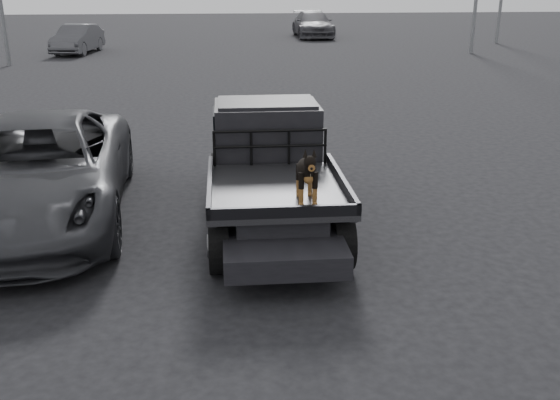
{
  "coord_description": "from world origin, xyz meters",
  "views": [
    {
      "loc": [
        -1.08,
        -7.83,
        3.77
      ],
      "look_at": [
        -0.43,
        -0.61,
        1.15
      ],
      "focal_mm": 40.0,
      "sensor_mm": 36.0,
      "label": 1
    }
  ],
  "objects_px": {
    "flatbed_ute": "(271,196)",
    "distant_car_b": "(313,24)",
    "dog": "(306,174)",
    "parked_suv": "(37,171)",
    "distant_car_a": "(78,39)"
  },
  "relations": [
    {
      "from": "flatbed_ute",
      "to": "distant_car_a",
      "type": "relative_size",
      "value": 1.26
    },
    {
      "from": "flatbed_ute",
      "to": "distant_car_b",
      "type": "relative_size",
      "value": 0.98
    },
    {
      "from": "dog",
      "to": "distant_car_a",
      "type": "xyz_separation_m",
      "value": [
        -8.35,
        25.5,
        -0.58
      ]
    },
    {
      "from": "distant_car_b",
      "to": "dog",
      "type": "bearing_deg",
      "value": -98.51
    },
    {
      "from": "flatbed_ute",
      "to": "dog",
      "type": "bearing_deg",
      "value": -76.92
    },
    {
      "from": "flatbed_ute",
      "to": "dog",
      "type": "relative_size",
      "value": 7.3
    },
    {
      "from": "dog",
      "to": "distant_car_a",
      "type": "relative_size",
      "value": 0.17
    },
    {
      "from": "distant_car_a",
      "to": "distant_car_b",
      "type": "height_order",
      "value": "distant_car_b"
    },
    {
      "from": "dog",
      "to": "distant_car_a",
      "type": "distance_m",
      "value": 26.84
    },
    {
      "from": "distant_car_b",
      "to": "distant_car_a",
      "type": "bearing_deg",
      "value": -150.17
    },
    {
      "from": "dog",
      "to": "parked_suv",
      "type": "relative_size",
      "value": 0.13
    },
    {
      "from": "parked_suv",
      "to": "distant_car_b",
      "type": "xyz_separation_m",
      "value": [
        8.85,
        31.11,
        -0.02
      ]
    },
    {
      "from": "dog",
      "to": "parked_suv",
      "type": "height_order",
      "value": "dog"
    },
    {
      "from": "flatbed_ute",
      "to": "dog",
      "type": "distance_m",
      "value": 1.76
    },
    {
      "from": "parked_suv",
      "to": "dog",
      "type": "bearing_deg",
      "value": -31.29
    }
  ]
}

